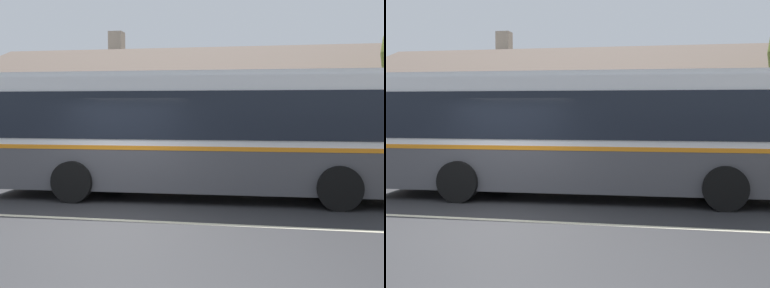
# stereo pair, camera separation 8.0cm
# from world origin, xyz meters

# --- Properties ---
(ground_plane) EXTENTS (300.00, 300.00, 0.00)m
(ground_plane) POSITION_xyz_m (0.00, 0.00, 0.00)
(ground_plane) COLOR #2D2D30
(sidewalk_far) EXTENTS (60.00, 3.00, 0.15)m
(sidewalk_far) POSITION_xyz_m (0.00, 6.00, 0.07)
(sidewalk_far) COLOR gray
(sidewalk_far) RESTS_ON ground
(lane_divider_stripe) EXTENTS (60.00, 0.16, 0.01)m
(lane_divider_stripe) POSITION_xyz_m (0.00, 0.00, 0.00)
(lane_divider_stripe) COLOR beige
(lane_divider_stripe) RESTS_ON ground
(community_building) EXTENTS (23.07, 10.88, 6.19)m
(community_building) POSITION_xyz_m (1.35, 13.98, 1.79)
(community_building) COLOR tan
(community_building) RESTS_ON ground
(transit_bus) EXTENTS (10.73, 2.98, 3.12)m
(transit_bus) POSITION_xyz_m (1.59, 2.90, 1.68)
(transit_bus) COLOR #47474C
(transit_bus) RESTS_ON ground
(bench_by_building) EXTENTS (1.62, 0.51, 0.94)m
(bench_by_building) POSITION_xyz_m (-5.17, 5.66, 0.57)
(bench_by_building) COLOR brown
(bench_by_building) RESTS_ON sidewalk_far
(bench_down_street) EXTENTS (1.77, 0.51, 0.94)m
(bench_down_street) POSITION_xyz_m (-0.57, 5.83, 0.57)
(bench_down_street) COLOR brown
(bench_down_street) RESTS_ON sidewalk_far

